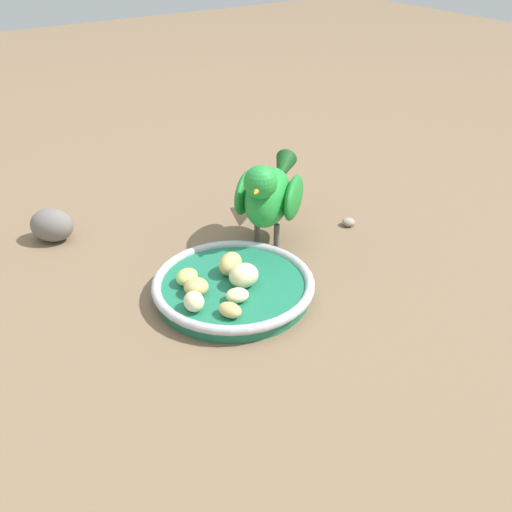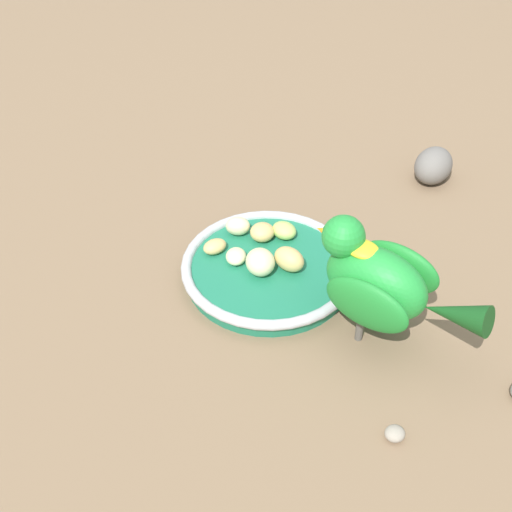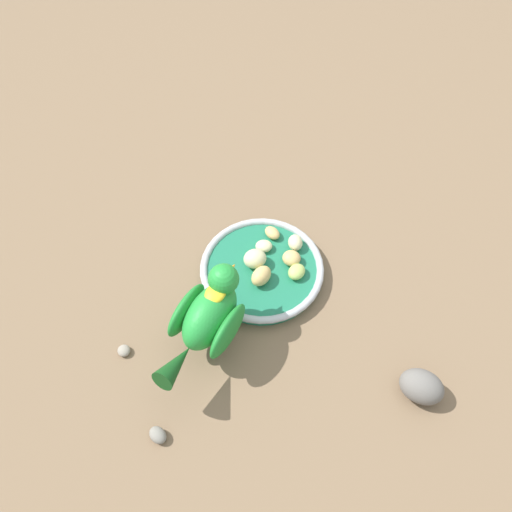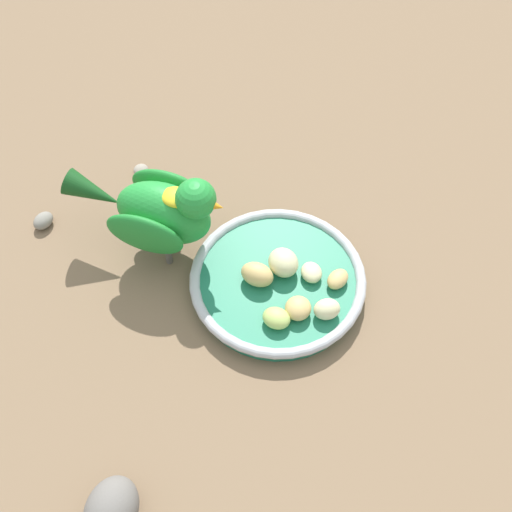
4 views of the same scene
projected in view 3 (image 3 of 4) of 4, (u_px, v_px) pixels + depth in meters
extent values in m
plane|color=#7A6047|center=(269.00, 260.00, 0.93)|extent=(4.00, 4.00, 0.00)
cylinder|color=#1E7251|center=(262.00, 271.00, 0.91)|extent=(0.20, 0.20, 0.02)
torus|color=#B7BABF|center=(262.00, 268.00, 0.90)|extent=(0.21, 0.21, 0.01)
ellipsoid|color=tan|center=(272.00, 233.00, 0.93)|extent=(0.03, 0.04, 0.02)
ellipsoid|color=beige|center=(264.00, 246.00, 0.92)|extent=(0.03, 0.03, 0.02)
ellipsoid|color=beige|center=(296.00, 244.00, 0.91)|extent=(0.03, 0.04, 0.02)
ellipsoid|color=tan|center=(261.00, 276.00, 0.87)|extent=(0.05, 0.05, 0.03)
ellipsoid|color=beige|center=(255.00, 259.00, 0.89)|extent=(0.04, 0.04, 0.03)
ellipsoid|color=#B2CC66|center=(297.00, 272.00, 0.88)|extent=(0.04, 0.04, 0.02)
ellipsoid|color=tan|center=(291.00, 258.00, 0.90)|extent=(0.04, 0.04, 0.02)
cylinder|color=#59544C|center=(206.00, 327.00, 0.84)|extent=(0.01, 0.01, 0.04)
cylinder|color=#59544C|center=(222.00, 335.00, 0.83)|extent=(0.01, 0.01, 0.04)
ellipsoid|color=green|center=(210.00, 316.00, 0.79)|extent=(0.13, 0.12, 0.08)
ellipsoid|color=#1E7F2D|center=(187.00, 310.00, 0.79)|extent=(0.08, 0.08, 0.06)
ellipsoid|color=#1E7F2D|center=(228.00, 331.00, 0.77)|extent=(0.08, 0.08, 0.06)
cone|color=#144719|center=(176.00, 364.00, 0.74)|extent=(0.08, 0.07, 0.05)
sphere|color=green|center=(224.00, 279.00, 0.77)|extent=(0.06, 0.06, 0.05)
cone|color=orange|center=(231.00, 269.00, 0.79)|extent=(0.03, 0.03, 0.02)
ellipsoid|color=yellow|center=(216.00, 293.00, 0.77)|extent=(0.05, 0.05, 0.01)
ellipsoid|color=slate|center=(422.00, 387.00, 0.78)|extent=(0.08, 0.08, 0.05)
ellipsoid|color=gray|center=(158.00, 435.00, 0.75)|extent=(0.03, 0.03, 0.02)
ellipsoid|color=gray|center=(124.00, 351.00, 0.83)|extent=(0.02, 0.03, 0.01)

